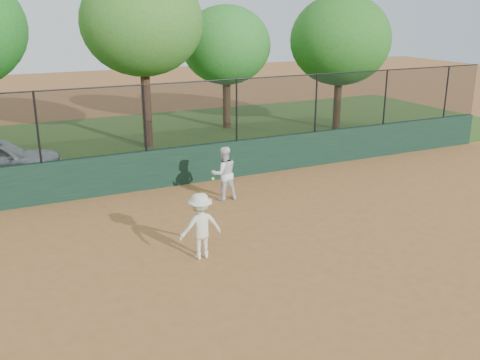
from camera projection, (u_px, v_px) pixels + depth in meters
name	position (u px, v px, depth m)	size (l,w,h in m)	color
ground	(251.00, 266.00, 11.49)	(80.00, 80.00, 0.00)	#A26634
back_wall	(163.00, 168.00, 16.45)	(26.00, 0.20, 1.20)	#173223
grass_strip	(119.00, 144.00, 21.79)	(36.00, 12.00, 0.01)	#2C4D18
player_second	(224.00, 173.00, 15.29)	(0.76, 0.59, 1.57)	white
player_main	(201.00, 226.00, 11.68)	(0.98, 0.58, 1.90)	beige
fence_assembly	(160.00, 116.00, 15.94)	(26.00, 0.06, 2.00)	black
tree_2	(142.00, 23.00, 19.96)	(4.64, 4.22, 6.80)	#4A2D1A
tree_3	(226.00, 45.00, 23.71)	(4.03, 3.66, 5.47)	#432B16
tree_4	(341.00, 40.00, 23.42)	(4.55, 4.14, 5.93)	#472F19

